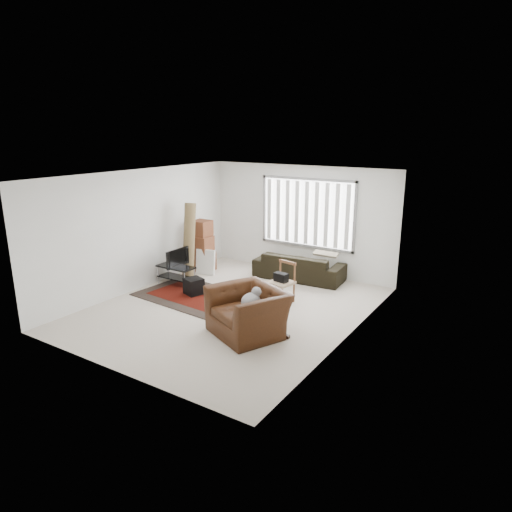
{
  "coord_description": "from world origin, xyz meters",
  "views": [
    {
      "loc": [
        5.13,
        -7.06,
        3.53
      ],
      "look_at": [
        0.31,
        0.46,
        1.05
      ],
      "focal_mm": 32.0,
      "sensor_mm": 36.0,
      "label": 1
    }
  ],
  "objects_px": {
    "tv_stand": "(176,271)",
    "moving_boxes": "(202,248)",
    "armchair": "(248,309)",
    "sofa": "(299,262)",
    "side_chair": "(282,280)"
  },
  "relations": [
    {
      "from": "tv_stand",
      "to": "moving_boxes",
      "type": "bearing_deg",
      "value": 99.2
    },
    {
      "from": "tv_stand",
      "to": "armchair",
      "type": "bearing_deg",
      "value": -24.45
    },
    {
      "from": "sofa",
      "to": "side_chair",
      "type": "xyz_separation_m",
      "value": [
        0.41,
        -1.59,
        0.06
      ]
    },
    {
      "from": "moving_boxes",
      "to": "side_chair",
      "type": "bearing_deg",
      "value": -16.97
    },
    {
      "from": "moving_boxes",
      "to": "armchair",
      "type": "xyz_separation_m",
      "value": [
        3.11,
        -2.55,
        -0.13
      ]
    },
    {
      "from": "side_chair",
      "to": "armchair",
      "type": "xyz_separation_m",
      "value": [
        0.27,
        -1.69,
        -0.0
      ]
    },
    {
      "from": "tv_stand",
      "to": "moving_boxes",
      "type": "relative_size",
      "value": 0.7
    },
    {
      "from": "tv_stand",
      "to": "sofa",
      "type": "height_order",
      "value": "sofa"
    },
    {
      "from": "moving_boxes",
      "to": "sofa",
      "type": "relative_size",
      "value": 0.6
    },
    {
      "from": "tv_stand",
      "to": "sofa",
      "type": "distance_m",
      "value": 2.96
    },
    {
      "from": "armchair",
      "to": "sofa",
      "type": "bearing_deg",
      "value": 126.27
    },
    {
      "from": "side_chair",
      "to": "armchair",
      "type": "height_order",
      "value": "armchair"
    },
    {
      "from": "tv_stand",
      "to": "armchair",
      "type": "xyz_separation_m",
      "value": [
        2.91,
        -1.32,
        0.15
      ]
    },
    {
      "from": "moving_boxes",
      "to": "tv_stand",
      "type": "bearing_deg",
      "value": -80.8
    },
    {
      "from": "tv_stand",
      "to": "side_chair",
      "type": "height_order",
      "value": "side_chair"
    }
  ]
}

